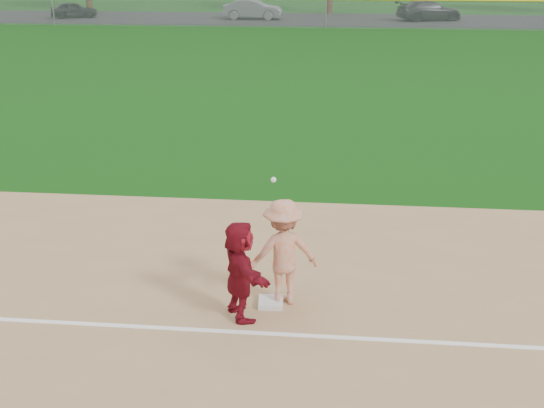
# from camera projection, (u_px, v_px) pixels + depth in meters

# --- Properties ---
(ground) EXTENTS (160.00, 160.00, 0.00)m
(ground) POSITION_uv_depth(u_px,v_px,m) (263.00, 309.00, 11.35)
(ground) COLOR #0F430C
(ground) RESTS_ON ground
(foul_line) EXTENTS (60.00, 0.10, 0.01)m
(foul_line) POSITION_uv_depth(u_px,v_px,m) (257.00, 333.00, 10.60)
(foul_line) COLOR white
(foul_line) RESTS_ON infield_dirt
(parking_asphalt) EXTENTS (120.00, 10.00, 0.01)m
(parking_asphalt) POSITION_uv_depth(u_px,v_px,m) (328.00, 20.00, 54.08)
(parking_asphalt) COLOR black
(parking_asphalt) RESTS_ON ground
(first_base) EXTENTS (0.44, 0.44, 0.09)m
(first_base) POSITION_uv_depth(u_px,v_px,m) (271.00, 302.00, 11.42)
(first_base) COLOR silver
(first_base) RESTS_ON infield_dirt
(base_runner) EXTENTS (1.14, 1.60, 1.66)m
(base_runner) POSITION_uv_depth(u_px,v_px,m) (240.00, 270.00, 10.79)
(base_runner) COLOR maroon
(base_runner) RESTS_ON infield_dirt
(car_left) EXTENTS (3.96, 2.71, 1.25)m
(car_left) POSITION_uv_depth(u_px,v_px,m) (74.00, 10.00, 55.10)
(car_left) COLOR black
(car_left) RESTS_ON parking_asphalt
(car_mid) EXTENTS (4.67, 1.70, 1.53)m
(car_mid) POSITION_uv_depth(u_px,v_px,m) (253.00, 9.00, 54.00)
(car_mid) COLOR #53555A
(car_mid) RESTS_ON parking_asphalt
(car_right) EXTENTS (5.52, 3.66, 1.49)m
(car_right) POSITION_uv_depth(u_px,v_px,m) (429.00, 11.00, 53.16)
(car_right) COLOR black
(car_right) RESTS_ON parking_asphalt
(first_base_play) EXTENTS (1.34, 1.01, 2.27)m
(first_base_play) POSITION_uv_depth(u_px,v_px,m) (283.00, 252.00, 11.22)
(first_base_play) COLOR #AEAEB1
(first_base_play) RESTS_ON infield_dirt
(outfield_fence) EXTENTS (110.00, 0.12, 110.00)m
(outfield_fence) POSITION_uv_depth(u_px,v_px,m) (326.00, 0.00, 47.80)
(outfield_fence) COLOR #999EA0
(outfield_fence) RESTS_ON ground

